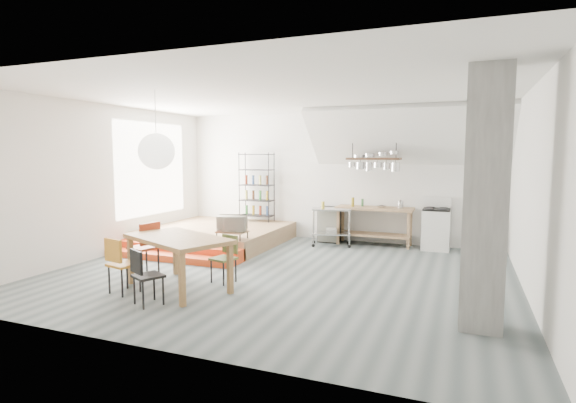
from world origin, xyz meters
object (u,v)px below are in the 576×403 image
at_px(stove, 436,229).
at_px(rolling_cart, 331,222).
at_px(mini_fridge, 330,224).
at_px(dining_table, 178,242).

relative_size(stove, rolling_cart, 1.18).
xyz_separation_m(stove, mini_fridge, (-2.50, 0.04, -0.05)).
distance_m(stove, dining_table, 5.92).
bearing_deg(stove, mini_fridge, 178.99).
height_order(dining_table, rolling_cart, rolling_cart).
bearing_deg(dining_table, mini_fridge, 99.92).
xyz_separation_m(rolling_cart, mini_fridge, (-0.18, 0.50, -0.15)).
bearing_deg(dining_table, rolling_cart, 96.13).
relative_size(rolling_cart, mini_fridge, 1.17).
bearing_deg(mini_fridge, dining_table, -103.91).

